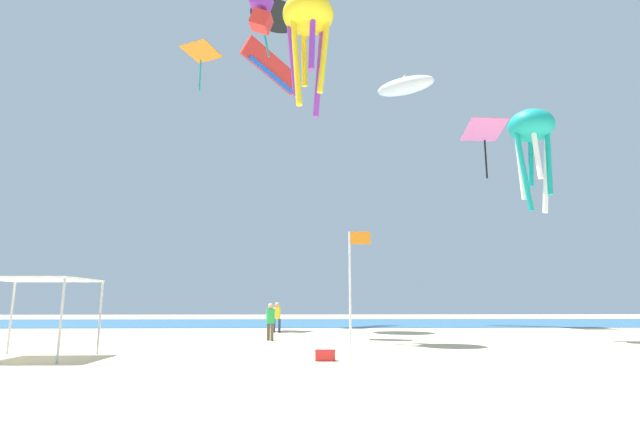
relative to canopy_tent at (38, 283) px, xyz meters
name	(u,v)px	position (x,y,z in m)	size (l,w,h in m)	color
ground	(302,359)	(7.96, 0.06, -2.24)	(110.00, 110.00, 0.10)	beige
ocean_strip	(305,323)	(7.96, 26.22, -2.18)	(110.00, 18.22, 0.03)	#28608C
canopy_tent	(38,283)	(0.00, 0.00, 0.00)	(2.90, 2.61, 2.33)	#B2B2B7
person_near_tent	(270,319)	(6.53, 6.61, -1.26)	(0.38, 0.38, 1.59)	brown
person_leftmost	(277,315)	(6.45, 12.57, -1.23)	(0.44, 0.39, 1.64)	#33384C
banner_flag	(353,283)	(9.33, -1.68, -0.05)	(0.61, 0.06, 3.54)	silver
cooler_box	(325,354)	(8.61, -0.82, -2.02)	(0.57, 0.37, 0.35)	red
kite_octopus_teal	(532,131)	(18.78, 6.75, 7.48)	(2.52, 2.52, 4.96)	teal
kite_diamond_orange	(201,54)	(0.51, 17.09, 16.88)	(2.96, 2.96, 3.15)	orange
kite_inflatable_white	(405,86)	(16.26, 22.63, 17.26)	(5.09, 3.97, 1.91)	white
kite_box_purple	(261,12)	(5.43, 10.21, 15.77)	(1.36, 1.14, 2.43)	purple
kite_parafoil_red	(271,66)	(5.10, 22.29, 18.67)	(4.89, 3.82, 3.54)	red
kite_delta_black	(276,13)	(5.88, 15.96, 19.45)	(5.09, 5.07, 3.20)	black
kite_octopus_yellow	(308,21)	(8.10, 6.55, 12.95)	(3.03, 3.03, 5.90)	yellow
kite_diamond_pink	(484,132)	(21.23, 18.94, 11.89)	(2.85, 2.75, 4.16)	pink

